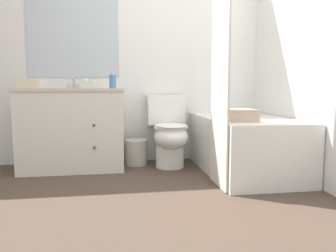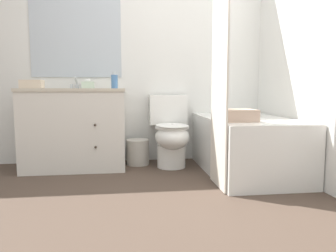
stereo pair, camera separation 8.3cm
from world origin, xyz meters
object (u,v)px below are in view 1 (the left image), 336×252
(soap_dispenser, at_px, (113,81))
(hand_towel_folded, at_px, (29,84))
(bath_towel_folded, at_px, (238,115))
(bathtub, at_px, (244,144))
(vanity_cabinet, at_px, (73,128))
(tissue_box, at_px, (86,85))
(toilet, at_px, (169,133))
(sink_faucet, at_px, (74,85))
(wastebasket, at_px, (136,152))

(soap_dispenser, bearing_deg, hand_towel_folded, -171.75)
(bath_towel_folded, bearing_deg, soap_dispenser, 146.13)
(bathtub, height_order, soap_dispenser, soap_dispenser)
(vanity_cabinet, bearing_deg, tissue_box, 43.61)
(toilet, xyz_separation_m, bath_towel_folded, (0.50, -0.67, 0.23))
(hand_towel_folded, bearing_deg, soap_dispenser, 8.25)
(toilet, relative_size, hand_towel_folded, 3.75)
(tissue_box, height_order, hand_towel_folded, tissue_box)
(sink_faucet, relative_size, wastebasket, 0.52)
(hand_towel_folded, height_order, bath_towel_folded, hand_towel_folded)
(vanity_cabinet, relative_size, toilet, 1.37)
(sink_faucet, height_order, bathtub, sink_faucet)
(toilet, distance_m, wastebasket, 0.43)
(wastebasket, bearing_deg, vanity_cabinet, -173.84)
(hand_towel_folded, bearing_deg, tissue_box, 25.94)
(bathtub, height_order, hand_towel_folded, hand_towel_folded)
(wastebasket, xyz_separation_m, tissue_box, (-0.51, 0.05, 0.72))
(vanity_cabinet, xyz_separation_m, bath_towel_folded, (1.48, -0.73, 0.17))
(toilet, height_order, hand_towel_folded, hand_towel_folded)
(vanity_cabinet, height_order, wastebasket, vanity_cabinet)
(bathtub, xyz_separation_m, bath_towel_folded, (-0.20, -0.32, 0.32))
(soap_dispenser, bearing_deg, bath_towel_folded, -33.87)
(toilet, height_order, soap_dispenser, soap_dispenser)
(wastebasket, distance_m, bath_towel_folded, 1.24)
(hand_towel_folded, relative_size, bath_towel_folded, 0.72)
(toilet, height_order, wastebasket, toilet)
(bathtub, bearing_deg, bath_towel_folded, -121.13)
(bathtub, xyz_separation_m, soap_dispenser, (-1.27, 0.40, 0.62))
(vanity_cabinet, distance_m, wastebasket, 0.70)
(tissue_box, bearing_deg, sink_faucet, 146.43)
(vanity_cabinet, distance_m, bathtub, 1.73)
(soap_dispenser, relative_size, hand_towel_folded, 0.83)
(sink_faucet, distance_m, bathtub, 1.88)
(toilet, bearing_deg, soap_dispenser, 174.64)
(sink_faucet, bearing_deg, soap_dispenser, -27.76)
(vanity_cabinet, xyz_separation_m, bathtub, (1.67, -0.40, -0.15))
(sink_faucet, bearing_deg, vanity_cabinet, -90.00)
(vanity_cabinet, distance_m, bath_towel_folded, 1.66)
(sink_faucet, height_order, soap_dispenser, soap_dispenser)
(soap_dispenser, xyz_separation_m, hand_towel_folded, (-0.78, -0.11, -0.03))
(bath_towel_folded, bearing_deg, tissue_box, 147.86)
(toilet, distance_m, bathtub, 0.78)
(vanity_cabinet, height_order, bath_towel_folded, vanity_cabinet)
(sink_faucet, xyz_separation_m, toilet, (0.98, -0.27, -0.50))
(toilet, relative_size, bathtub, 0.55)
(tissue_box, bearing_deg, toilet, -12.13)
(soap_dispenser, height_order, hand_towel_folded, soap_dispenser)
(soap_dispenser, distance_m, bath_towel_folded, 1.33)
(bathtub, xyz_separation_m, tissue_box, (-1.55, 0.53, 0.59))
(toilet, xyz_separation_m, tissue_box, (-0.86, 0.18, 0.50))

